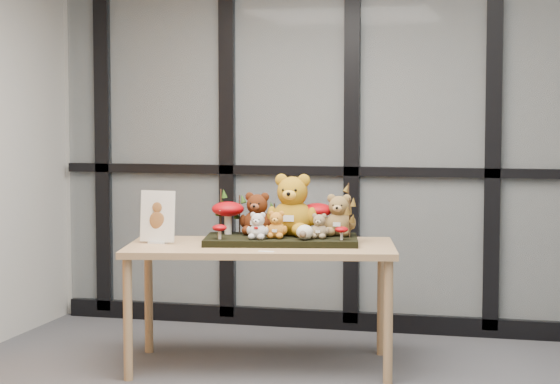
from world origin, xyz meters
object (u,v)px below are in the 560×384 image
(mushroom_back_right, at_px, (317,217))
(sign_holder, at_px, (158,219))
(bear_beige_small, at_px, (319,225))
(bear_white_bow, at_px, (258,224))
(mushroom_front_left, at_px, (220,231))
(mushroom_back_left, at_px, (228,216))
(display_table, at_px, (261,256))
(bear_small_yellow, at_px, (276,223))
(diorama_tray, at_px, (281,240))
(mushroom_front_right, at_px, (342,233))
(bear_tan_back, at_px, (339,213))
(plush_cream_hedgehog, at_px, (305,231))
(bear_brown_medium, at_px, (257,211))
(bear_pooh_yellow, at_px, (293,202))

(mushroom_back_right, bearing_deg, sign_holder, -158.65)
(bear_beige_small, height_order, sign_holder, sign_holder)
(bear_white_bow, xyz_separation_m, bear_beige_small, (0.32, 0.12, -0.01))
(mushroom_front_left, bearing_deg, mushroom_back_left, 95.96)
(display_table, bearing_deg, bear_small_yellow, -7.26)
(mushroom_front_left, bearing_deg, diorama_tray, 31.72)
(bear_white_bow, bearing_deg, mushroom_front_left, -177.91)
(display_table, distance_m, bear_beige_small, 0.37)
(bear_white_bow, relative_size, mushroom_front_left, 1.84)
(display_table, height_order, sign_holder, sign_holder)
(mushroom_front_right, xyz_separation_m, sign_holder, (-1.03, -0.12, 0.06))
(bear_tan_back, bearing_deg, mushroom_back_left, 175.71)
(diorama_tray, relative_size, bear_beige_small, 5.56)
(plush_cream_hedgehog, height_order, mushroom_front_left, plush_cream_hedgehog)
(mushroom_front_left, distance_m, sign_holder, 0.37)
(mushroom_front_right, bearing_deg, display_table, -177.66)
(sign_holder, bearing_deg, mushroom_back_right, 26.36)
(display_table, bearing_deg, plush_cream_hedgehog, -17.61)
(mushroom_back_left, bearing_deg, diorama_tray, -8.41)
(diorama_tray, relative_size, mushroom_back_left, 4.12)
(bear_tan_back, relative_size, mushroom_back_right, 1.30)
(bear_beige_small, bearing_deg, mushroom_front_left, -174.15)
(display_table, xyz_separation_m, mushroom_front_right, (0.45, 0.02, 0.14))
(bear_small_yellow, height_order, bear_white_bow, bear_small_yellow)
(bear_brown_medium, relative_size, mushroom_front_left, 2.97)
(diorama_tray, height_order, bear_white_bow, bear_white_bow)
(plush_cream_hedgehog, bearing_deg, bear_white_bow, 175.78)
(mushroom_back_left, xyz_separation_m, mushroom_back_right, (0.50, 0.10, -0.00))
(display_table, relative_size, mushroom_front_left, 17.87)
(bear_brown_medium, height_order, bear_small_yellow, bear_brown_medium)
(plush_cream_hedgehog, xyz_separation_m, mushroom_front_left, (-0.46, -0.08, -0.00))
(bear_small_yellow, bearing_deg, diorama_tray, 70.29)
(display_table, xyz_separation_m, bear_brown_medium, (-0.06, 0.15, 0.24))
(display_table, relative_size, diorama_tray, 1.88)
(bear_brown_medium, bearing_deg, bear_white_bow, -85.29)
(bear_tan_back, height_order, plush_cream_hedgehog, bear_tan_back)
(display_table, distance_m, mushroom_back_right, 0.41)
(bear_white_bow, height_order, bear_beige_small, bear_white_bow)
(mushroom_back_left, relative_size, mushroom_front_right, 2.53)
(bear_tan_back, height_order, mushroom_back_right, bear_tan_back)
(bear_pooh_yellow, height_order, bear_beige_small, bear_pooh_yellow)
(bear_tan_back, distance_m, sign_holder, 1.03)
(bear_small_yellow, height_order, mushroom_back_right, mushroom_back_right)
(bear_brown_medium, bearing_deg, diorama_tray, -37.00)
(bear_brown_medium, xyz_separation_m, bear_beige_small, (0.38, -0.10, -0.06))
(bear_white_bow, height_order, mushroom_front_left, bear_white_bow)
(mushroom_front_right, bearing_deg, mushroom_back_left, 171.12)
(bear_pooh_yellow, distance_m, bear_white_bow, 0.29)
(bear_brown_medium, height_order, mushroom_front_right, bear_brown_medium)
(mushroom_back_left, distance_m, mushroom_back_right, 0.51)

